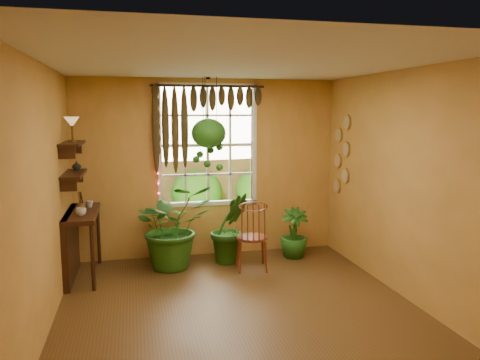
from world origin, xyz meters
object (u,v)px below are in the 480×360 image
object	(u,v)px
hanging_basket	(209,135)
potted_plant_mid	(230,228)
windsor_chair	(252,246)
potted_plant_left	(173,226)
counter_ledge	(74,237)

from	to	relation	value
hanging_basket	potted_plant_mid	bearing A→B (deg)	-38.39
windsor_chair	potted_plant_left	size ratio (longest dim) A/B	0.95
potted_plant_left	hanging_basket	size ratio (longest dim) A/B	0.88
hanging_basket	potted_plant_left	bearing A→B (deg)	-155.86
potted_plant_left	potted_plant_mid	world-z (taller)	potted_plant_left
potted_plant_left	hanging_basket	distance (m)	1.41
potted_plant_left	counter_ledge	bearing A→B (deg)	-174.63
windsor_chair	potted_plant_mid	world-z (taller)	windsor_chair
hanging_basket	counter_ledge	bearing A→B (deg)	-168.65
counter_ledge	potted_plant_left	world-z (taller)	potted_plant_left
potted_plant_mid	potted_plant_left	bearing A→B (deg)	-177.12
windsor_chair	hanging_basket	xyz separation A→B (m)	(-0.51, 0.59, 1.53)
counter_ledge	windsor_chair	distance (m)	2.40
counter_ledge	potted_plant_mid	xyz separation A→B (m)	(2.14, 0.17, -0.03)
potted_plant_mid	hanging_basket	xyz separation A→B (m)	(-0.27, 0.21, 1.35)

